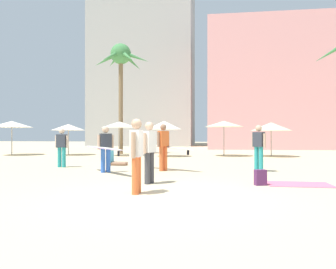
# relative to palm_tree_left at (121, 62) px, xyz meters

# --- Properties ---
(ground) EXTENTS (120.00, 120.00, 0.00)m
(ground) POSITION_rel_palm_tree_left_xyz_m (5.31, -15.34, -6.69)
(ground) COLOR #C6B28C
(hotel_pink) EXTENTS (16.38, 10.88, 12.82)m
(hotel_pink) POSITION_rel_palm_tree_left_xyz_m (14.42, 13.07, -0.28)
(hotel_pink) COLOR pink
(hotel_pink) RESTS_ON ground
(hotel_tower_gray) EXTENTS (13.34, 11.47, 33.96)m
(hotel_tower_gray) POSITION_rel_palm_tree_left_xyz_m (-2.47, 21.42, 10.29)
(hotel_tower_gray) COLOR #A8A8A3
(hotel_tower_gray) RESTS_ON ground
(palm_tree_left) EXTENTS (4.43, 4.06, 8.03)m
(palm_tree_left) POSITION_rel_palm_tree_left_xyz_m (0.00, 0.00, 0.00)
(palm_tree_left) COLOR brown
(palm_tree_left) RESTS_ON ground
(cafe_umbrella_0) EXTENTS (2.31, 2.31, 2.12)m
(cafe_umbrella_0) POSITION_rel_palm_tree_left_xyz_m (-3.21, -1.74, -4.78)
(cafe_umbrella_0) COLOR gray
(cafe_umbrella_0) RESTS_ON ground
(cafe_umbrella_1) EXTENTS (2.45, 2.45, 2.27)m
(cafe_umbrella_1) POSITION_rel_palm_tree_left_xyz_m (0.46, -1.94, -4.63)
(cafe_umbrella_1) COLOR gray
(cafe_umbrella_1) RESTS_ON ground
(cafe_umbrella_2) EXTENTS (2.56, 2.56, 2.18)m
(cafe_umbrella_2) POSITION_rel_palm_tree_left_xyz_m (10.29, -1.55, -4.78)
(cafe_umbrella_2) COLOR gray
(cafe_umbrella_2) RESTS_ON ground
(cafe_umbrella_4) EXTENTS (2.52, 2.52, 2.30)m
(cafe_umbrella_4) POSITION_rel_palm_tree_left_xyz_m (7.33, -1.43, -4.59)
(cafe_umbrella_4) COLOR gray
(cafe_umbrella_4) RESTS_ON ground
(cafe_umbrella_5) EXTENTS (2.72, 2.72, 2.33)m
(cafe_umbrella_5) POSITION_rel_palm_tree_left_xyz_m (-7.05, -2.25, -4.57)
(cafe_umbrella_5) COLOR gray
(cafe_umbrella_5) RESTS_ON ground
(cafe_umbrella_6) EXTENTS (2.27, 2.27, 2.27)m
(cafe_umbrella_6) POSITION_rel_palm_tree_left_xyz_m (3.52, -2.39, -4.69)
(cafe_umbrella_6) COLOR gray
(cafe_umbrella_6) RESTS_ON ground
(beach_towel) EXTENTS (1.72, 1.07, 0.01)m
(beach_towel) POSITION_rel_palm_tree_left_xyz_m (8.77, -13.26, -6.68)
(beach_towel) COLOR #EF6684
(beach_towel) RESTS_ON ground
(backpack) EXTENTS (0.34, 0.31, 0.42)m
(backpack) POSITION_rel_palm_tree_left_xyz_m (7.71, -13.51, -6.48)
(backpack) COLOR #562755
(backpack) RESTS_ON ground
(person_far_left) EXTENTS (2.59, 1.70, 1.77)m
(person_far_left) POSITION_rel_palm_tree_left_xyz_m (4.64, -10.33, -5.74)
(person_far_left) COLOR orange
(person_far_left) RESTS_ON ground
(person_mid_right) EXTENTS (2.24, 2.25, 1.67)m
(person_mid_right) POSITION_rel_palm_tree_left_xyz_m (2.64, -11.35, -5.78)
(person_mid_right) COLOR blue
(person_mid_right) RESTS_ON ground
(person_far_right) EXTENTS (0.25, 0.60, 1.72)m
(person_far_right) POSITION_rel_palm_tree_left_xyz_m (4.69, -15.13, -5.74)
(person_far_right) COLOR orange
(person_far_right) RESTS_ON ground
(person_mid_center) EXTENTS (0.93, 0.44, 0.92)m
(person_mid_center) POSITION_rel_palm_tree_left_xyz_m (2.08, -8.51, -6.36)
(person_mid_center) COLOR #936B51
(person_mid_center) RESTS_ON ground
(person_near_left) EXTENTS (0.50, 0.49, 1.73)m
(person_near_left) POSITION_rel_palm_tree_left_xyz_m (8.18, -10.22, -5.74)
(person_near_left) COLOR teal
(person_near_left) RESTS_ON ground
(person_mid_left) EXTENTS (0.35, 0.59, 1.72)m
(person_mid_left) POSITION_rel_palm_tree_left_xyz_m (4.70, -13.61, -5.74)
(person_mid_left) COLOR #3D3D42
(person_mid_left) RESTS_ON ground
(person_near_right) EXTENTS (0.60, 0.25, 1.65)m
(person_near_right) POSITION_rel_palm_tree_left_xyz_m (0.20, -9.67, -5.78)
(person_near_right) COLOR teal
(person_near_right) RESTS_ON ground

